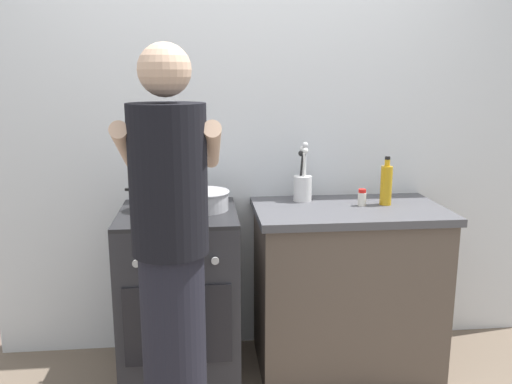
% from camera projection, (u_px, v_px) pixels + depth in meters
% --- Properties ---
extents(ground, '(6.00, 6.00, 0.00)m').
position_uv_depth(ground, '(249.00, 382.00, 2.79)').
color(ground, '#6B5B4C').
extents(back_wall, '(3.20, 0.10, 2.50)m').
position_uv_depth(back_wall, '(275.00, 135.00, 3.03)').
color(back_wall, silver).
rests_on(back_wall, ground).
extents(countertop, '(1.00, 0.60, 0.90)m').
position_uv_depth(countertop, '(346.00, 287.00, 2.89)').
color(countertop, brown).
rests_on(countertop, ground).
extents(stove_range, '(0.60, 0.62, 0.90)m').
position_uv_depth(stove_range, '(180.00, 294.00, 2.80)').
color(stove_range, '#2D2D33').
rests_on(stove_range, ground).
extents(pot, '(0.25, 0.18, 0.12)m').
position_uv_depth(pot, '(150.00, 199.00, 2.72)').
color(pot, '#38383D').
rests_on(pot, stove_range).
extents(mixing_bowl, '(0.26, 0.26, 0.10)m').
position_uv_depth(mixing_bowl, '(205.00, 199.00, 2.73)').
color(mixing_bowl, '#B7B7BC').
rests_on(mixing_bowl, stove_range).
extents(utensil_crock, '(0.10, 0.10, 0.33)m').
position_uv_depth(utensil_crock, '(303.00, 184.00, 2.92)').
color(utensil_crock, silver).
rests_on(utensil_crock, countertop).
extents(spice_bottle, '(0.04, 0.04, 0.09)m').
position_uv_depth(spice_bottle, '(362.00, 198.00, 2.82)').
color(spice_bottle, silver).
rests_on(spice_bottle, countertop).
extents(oil_bottle, '(0.06, 0.06, 0.26)m').
position_uv_depth(oil_bottle, '(386.00, 184.00, 2.83)').
color(oil_bottle, gold).
rests_on(oil_bottle, countertop).
extents(person, '(0.41, 0.50, 1.70)m').
position_uv_depth(person, '(171.00, 261.00, 2.10)').
color(person, black).
rests_on(person, ground).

